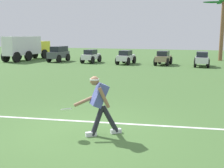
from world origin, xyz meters
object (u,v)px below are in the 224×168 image
at_px(parked_car_slot_b, 91,56).
at_px(parked_car_slot_d, 163,58).
at_px(frisbee_thrower, 100,102).
at_px(frisbee_in_flight, 66,109).
at_px(parked_car_slot_e, 202,59).
at_px(box_truck, 27,47).
at_px(palm_tree_far_left, 223,22).
at_px(parked_car_slot_c, 126,57).
at_px(parked_car_slot_a, 59,53).

height_order(parked_car_slot_b, parked_car_slot_d, same).
distance_m(frisbee_thrower, parked_car_slot_b, 17.60).
bearing_deg(parked_car_slot_b, parked_car_slot_d, 1.69).
bearing_deg(frisbee_in_flight, frisbee_thrower, 23.33).
bearing_deg(parked_car_slot_e, parked_car_slot_d, 176.03).
distance_m(parked_car_slot_d, box_truck, 12.76).
bearing_deg(palm_tree_far_left, parked_car_slot_c, -141.76).
height_order(parked_car_slot_e, box_truck, box_truck).
xyz_separation_m(frisbee_thrower, parked_car_slot_b, (-7.13, 16.09, -0.23)).
distance_m(parked_car_slot_b, box_truck, 6.69).
height_order(parked_car_slot_d, box_truck, box_truck).
relative_size(parked_car_slot_c, parked_car_slot_e, 1.01).
relative_size(frisbee_in_flight, palm_tree_far_left, 0.06).
bearing_deg(frisbee_thrower, palm_tree_far_left, 81.26).
height_order(parked_car_slot_c, parked_car_slot_e, same).
relative_size(parked_car_slot_a, box_truck, 0.41).
xyz_separation_m(frisbee_in_flight, parked_car_slot_b, (-6.42, 16.39, -0.08)).
distance_m(frisbee_in_flight, parked_car_slot_c, 16.61).
bearing_deg(parked_car_slot_d, frisbee_in_flight, -88.88).
distance_m(frisbee_thrower, parked_car_slot_d, 16.30).
bearing_deg(frisbee_thrower, frisbee_in_flight, -156.67).
bearing_deg(parked_car_slot_a, box_truck, 175.09).
height_order(parked_car_slot_c, box_truck, box_truck).
bearing_deg(parked_car_slot_e, parked_car_slot_a, 179.84).
height_order(frisbee_thrower, parked_car_slot_b, frisbee_thrower).
relative_size(parked_car_slot_a, parked_car_slot_d, 1.08).
distance_m(parked_car_slot_c, parked_car_slot_d, 2.99).
xyz_separation_m(parked_car_slot_d, box_truck, (-12.75, 0.14, 0.67)).
height_order(parked_car_slot_e, palm_tree_far_left, palm_tree_far_left).
distance_m(parked_car_slot_a, palm_tree_far_left, 14.98).
bearing_deg(box_truck, frisbee_thrower, -49.97).
relative_size(frisbee_thrower, parked_car_slot_e, 0.63).
relative_size(parked_car_slot_b, parked_car_slot_d, 0.99).
bearing_deg(palm_tree_far_left, box_truck, -162.60).
xyz_separation_m(frisbee_in_flight, box_truck, (-13.07, 16.71, 0.59)).
height_order(parked_car_slot_c, palm_tree_far_left, palm_tree_far_left).
bearing_deg(parked_car_slot_c, parked_car_slot_a, 178.83).
bearing_deg(parked_car_slot_a, parked_car_slot_b, -0.22).
xyz_separation_m(frisbee_thrower, parked_car_slot_c, (-4.01, 15.97, -0.23)).
relative_size(parked_car_slot_a, parked_car_slot_c, 1.07).
bearing_deg(frisbee_thrower, box_truck, 130.03).
bearing_deg(palm_tree_far_left, parked_car_slot_a, -157.33).
height_order(parked_car_slot_b, parked_car_slot_c, same).
bearing_deg(frisbee_thrower, parked_car_slot_e, 83.40).
bearing_deg(parked_car_slot_e, box_truck, 178.76).
bearing_deg(box_truck, parked_car_slot_a, -4.91).
bearing_deg(parked_car_slot_c, frisbee_in_flight, -78.53).
bearing_deg(parked_car_slot_a, palm_tree_far_left, 22.67).
distance_m(frisbee_thrower, parked_car_slot_a, 19.07).
distance_m(parked_car_slot_a, parked_car_slot_b, 3.11).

